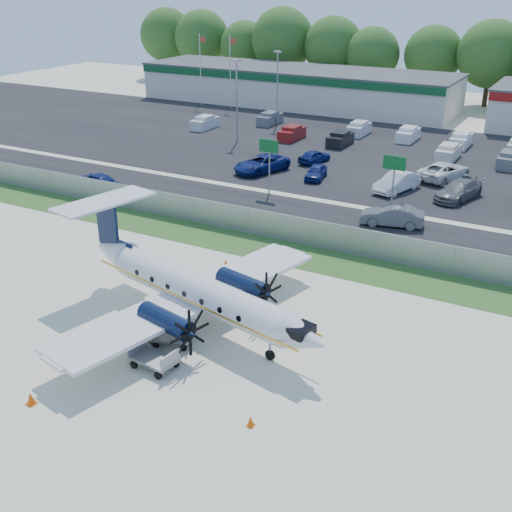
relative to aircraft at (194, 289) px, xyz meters
The scene contains 28 objects.
ground 2.49m from the aircraft, 40.08° to the right, with size 170.00×170.00×0.00m, color beige.
grass_verge 11.38m from the aircraft, 84.77° to the left, with size 170.00×4.00×0.02m, color #2D561E.
access_road 18.29m from the aircraft, 86.78° to the left, with size 170.00×8.00×0.02m, color black.
parking_lot 39.21m from the aircraft, 88.51° to the left, with size 170.00×32.00×0.02m, color black.
perimeter_fence 13.23m from the aircraft, 85.56° to the left, with size 120.00×0.06×1.99m.
building_west 65.30m from the aircraft, 110.60° to the left, with size 46.40×12.40×5.24m.
sign_left 23.18m from the aircraft, 107.57° to the left, with size 1.80×0.26×5.00m.
sign_mid 22.46m from the aircraft, 79.67° to the left, with size 1.80×0.26×5.00m.
flagpole_west 64.51m from the aircraft, 122.81° to the left, with size 1.06×0.12×10.00m.
flagpole_east 61.95m from the aircraft, 118.91° to the left, with size 1.06×0.12×10.00m.
light_pole_nw 41.83m from the aircraft, 117.07° to the left, with size 0.90×0.35×9.09m.
light_pole_sw 50.92m from the aircraft, 111.93° to the left, with size 0.90×0.35×9.09m.
tree_line 73.18m from the aircraft, 89.20° to the left, with size 112.00×6.00×14.00m, color #295519, non-canonical shape.
aircraft is the anchor object (origin of this frame).
baggage_cart_near 4.90m from the aircraft, 81.52° to the right, with size 2.41×1.60×1.20m.
baggage_cart_far 2.88m from the aircraft, 86.25° to the right, with size 2.39×1.93×1.09m.
cone_nose 9.51m from the aircraft, 41.62° to the right, with size 0.35×0.35×0.49m.
cone_port_wing 10.08m from the aircraft, 104.16° to the right, with size 0.43×0.43×0.61m.
cone_starboard_wing 7.61m from the aircraft, 107.97° to the left, with size 0.44×0.44×0.62m.
road_car_west 25.90m from the aircraft, 142.20° to the left, with size 1.80×4.47×1.52m, color navy.
road_car_mid 20.49m from the aircraft, 76.22° to the left, with size 1.67×4.79×1.58m, color #595B5E.
parked_car_a 29.82m from the aircraft, 111.22° to the left, with size 2.72×5.90×1.64m, color navy.
parked_car_b 28.75m from the aircraft, 100.43° to the left, with size 1.56×3.88×1.32m, color navy.
parked_car_c 28.40m from the aircraft, 84.75° to the left, with size 1.79×5.14×1.69m, color silver.
parked_car_d 29.69m from the aircraft, 74.56° to the left, with size 2.22×5.47×1.59m, color #595B5E.
parked_car_f 34.18m from the aircraft, 102.89° to the left, with size 1.58×3.92×1.33m, color navy.
parked_car_g 34.31m from the aircraft, 80.93° to the left, with size 2.75×5.97×1.66m, color silver.
far_parking_rows 44.20m from the aircraft, 88.68° to the left, with size 56.00×10.00×1.60m, color gray, non-canonical shape.
Camera 1 is at (16.82, -24.67, 17.77)m, focal length 45.00 mm.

